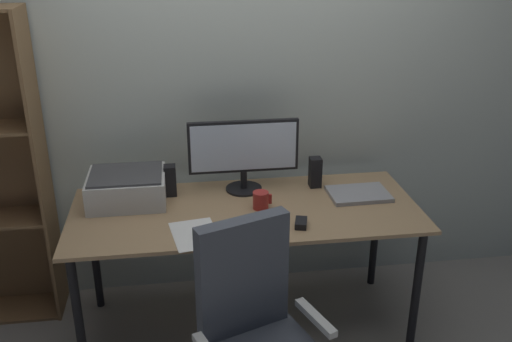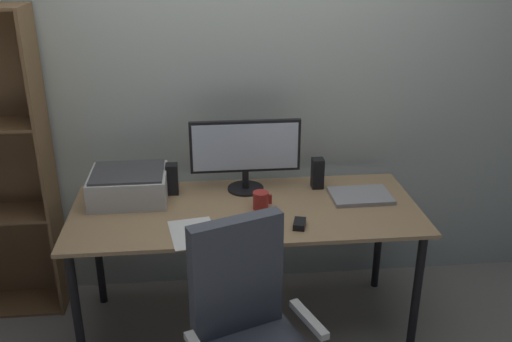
{
  "view_description": "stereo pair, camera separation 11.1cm",
  "coord_description": "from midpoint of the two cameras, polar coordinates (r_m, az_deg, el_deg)",
  "views": [
    {
      "loc": [
        -0.32,
        -2.62,
        2.06
      ],
      "look_at": [
        0.05,
        -0.0,
        0.95
      ],
      "focal_mm": 39.99,
      "sensor_mm": 36.0,
      "label": 1
    },
    {
      "loc": [
        -0.21,
        -2.64,
        2.06
      ],
      "look_at": [
        0.05,
        -0.0,
        0.95
      ],
      "focal_mm": 39.99,
      "sensor_mm": 36.0,
      "label": 2
    }
  ],
  "objects": [
    {
      "name": "laptop",
      "position": [
        3.13,
        11.4,
        -2.45
      ],
      "size": [
        0.32,
        0.24,
        0.02
      ],
      "primitive_type": "cube",
      "rotation": [
        0.0,
        0.0,
        0.02
      ],
      "color": "#99999E",
      "rests_on": "desk"
    },
    {
      "name": "printer",
      "position": [
        3.08,
        -11.6,
        -1.42
      ],
      "size": [
        0.4,
        0.34,
        0.16
      ],
      "color": "silver",
      "rests_on": "desk"
    },
    {
      "name": "desk",
      "position": [
        2.99,
        0.02,
        -5.03
      ],
      "size": [
        1.8,
        0.75,
        0.74
      ],
      "color": "tan",
      "rests_on": "ground"
    },
    {
      "name": "speaker_right",
      "position": [
        3.18,
        7.16,
        -0.23
      ],
      "size": [
        0.06,
        0.07,
        0.17
      ],
      "primitive_type": "cube",
      "color": "black",
      "rests_on": "desk"
    },
    {
      "name": "paper_sheet",
      "position": [
        2.73,
        -5.15,
        -6.2
      ],
      "size": [
        0.25,
        0.33,
        0.0
      ],
      "primitive_type": "cube",
      "rotation": [
        0.0,
        0.0,
        0.16
      ],
      "color": "white",
      "rests_on": "desk"
    },
    {
      "name": "speaker_left",
      "position": [
        3.11,
        -7.39,
        -0.81
      ],
      "size": [
        0.06,
        0.07,
        0.17
      ],
      "primitive_type": "cube",
      "color": "black",
      "rests_on": "desk"
    },
    {
      "name": "keyboard",
      "position": [
        2.74,
        0.71,
        -5.75
      ],
      "size": [
        0.29,
        0.12,
        0.02
      ],
      "primitive_type": "cube",
      "rotation": [
        0.0,
        0.0,
        0.04
      ],
      "color": "black",
      "rests_on": "desk"
    },
    {
      "name": "monitor",
      "position": [
        3.07,
        -0.04,
        2.08
      ],
      "size": [
        0.6,
        0.2,
        0.4
      ],
      "color": "black",
      "rests_on": "desk"
    },
    {
      "name": "ground_plane",
      "position": [
        3.35,
        0.02,
        -15.18
      ],
      "size": [
        12.0,
        12.0,
        0.0
      ],
      "primitive_type": "plane",
      "color": "gray"
    },
    {
      "name": "mouse",
      "position": [
        2.78,
        5.52,
        -5.3
      ],
      "size": [
        0.08,
        0.11,
        0.03
      ],
      "primitive_type": "cube",
      "rotation": [
        0.0,
        0.0,
        -0.27
      ],
      "color": "black",
      "rests_on": "desk"
    },
    {
      "name": "coffee_mug",
      "position": [
        2.93,
        1.58,
        -2.96
      ],
      "size": [
        0.1,
        0.08,
        0.09
      ],
      "color": "#B72D28",
      "rests_on": "desk"
    },
    {
      "name": "back_wall",
      "position": [
        3.27,
        -0.95,
        9.35
      ],
      "size": [
        6.4,
        0.1,
        2.6
      ],
      "primitive_type": "cube",
      "color": "beige",
      "rests_on": "ground"
    }
  ]
}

